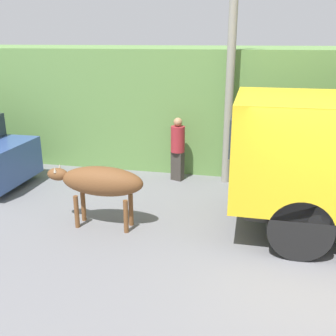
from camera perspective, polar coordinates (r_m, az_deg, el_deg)
ground_plane at (r=7.06m, az=20.94°, el=-12.52°), size 60.00×60.00×0.00m
hillside_embankment at (r=12.91m, az=17.80°, el=9.14°), size 32.00×5.75×3.22m
building_backdrop at (r=12.83m, az=-13.33°, el=8.55°), size 5.86×2.70×2.79m
brown_cow at (r=7.48m, az=-9.81°, el=-2.02°), size 1.91×0.56×1.21m
pedestrian_on_hill at (r=9.90m, az=1.42°, el=3.12°), size 0.45×0.45×1.62m
utility_pole at (r=9.55m, az=9.12°, el=15.10°), size 0.90×0.20×5.70m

